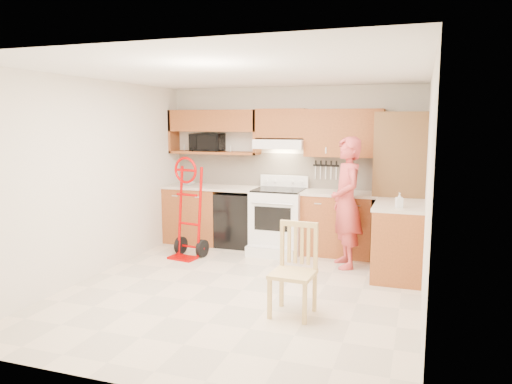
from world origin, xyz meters
The scene contains 28 objects.
floor centered at (0.00, 0.00, -0.01)m, with size 4.00×4.50×0.02m, color beige.
ceiling centered at (0.00, 0.00, 2.51)m, with size 4.00×4.50×0.02m, color white.
wall_back centered at (0.00, 2.26, 1.25)m, with size 4.00×0.02×2.50m, color beige.
wall_front centered at (0.00, -2.26, 1.25)m, with size 4.00×0.02×2.50m, color beige.
wall_left centered at (-2.01, 0.00, 1.25)m, with size 0.02×4.50×2.50m, color beige.
wall_right centered at (2.01, 0.00, 1.25)m, with size 0.02×4.50×2.50m, color beige.
backsplash centered at (0.00, 2.23, 1.20)m, with size 3.92×0.03×0.55m, color beige.
lower_cab_left centered at (-1.55, 1.95, 0.45)m, with size 0.90×0.60×0.90m, color #9F5121.
dishwasher centered at (-0.80, 1.95, 0.42)m, with size 0.60×0.60×0.85m, color black.
lower_cab_right centered at (0.83, 1.95, 0.45)m, with size 1.14×0.60×0.90m, color #9F5121.
countertop_left centered at (-1.25, 1.95, 0.92)m, with size 1.50×0.63×0.04m, color beige.
countertop_right centered at (0.83, 1.95, 0.92)m, with size 1.14×0.63×0.04m, color beige.
cab_return_right centered at (1.70, 1.15, 0.45)m, with size 0.60×1.00×0.90m, color #9F5121.
countertop_return centered at (1.70, 1.15, 0.92)m, with size 0.63×1.00×0.04m, color beige.
pantry_tall centered at (1.65, 1.95, 1.05)m, with size 0.70×0.60×2.10m, color brown.
upper_cab_left centered at (-1.25, 2.08, 1.98)m, with size 1.50×0.33×0.34m, color #9F5121.
upper_shelf_mw centered at (-1.25, 2.08, 1.47)m, with size 1.50×0.33×0.04m, color #9F5121.
upper_cab_center centered at (-0.12, 2.08, 1.94)m, with size 0.76×0.33×0.44m, color #9F5121.
upper_cab_right centered at (0.83, 2.08, 1.80)m, with size 1.14×0.33×0.70m, color #9F5121.
range_hood centered at (-0.12, 2.02, 1.63)m, with size 0.76×0.46×0.14m, color white.
knife_strip centered at (0.55, 2.21, 1.24)m, with size 0.40×0.05×0.29m, color black, non-canonical shape.
microwave centered at (-1.37, 2.08, 1.63)m, with size 0.51×0.35×0.29m, color black.
range centered at (-0.10, 1.80, 0.57)m, with size 0.77×1.01×1.13m, color white, non-canonical shape.
person centered at (1.00, 1.35, 0.89)m, with size 0.65×0.42×1.77m, color #B9403F.
hand_truck centered at (-1.25, 1.06, 0.66)m, with size 0.52×0.48×1.32m, color #B10101, non-canonical shape.
dining_chair centered at (0.75, -0.53, 0.47)m, with size 0.42×0.46×0.94m, color #D4B571, non-canonical shape.
soap_bottle centered at (1.70, 0.87, 1.03)m, with size 0.08×0.08×0.18m, color white.
bowl centered at (-1.67, 1.95, 0.96)m, with size 0.20×0.20×0.05m, color white.
Camera 1 is at (1.93, -5.16, 1.97)m, focal length 34.17 mm.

